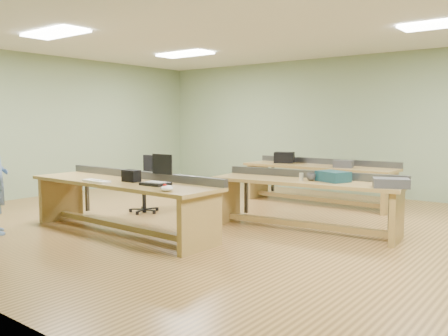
% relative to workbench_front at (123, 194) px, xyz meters
% --- Properties ---
extents(floor, '(10.00, 10.00, 0.00)m').
position_rel_workbench_front_xyz_m(floor, '(1.00, 1.46, -0.56)').
color(floor, '#A1763D').
rests_on(floor, ground).
extents(ceiling, '(10.00, 10.00, 0.00)m').
position_rel_workbench_front_xyz_m(ceiling, '(1.00, 1.46, 2.44)').
color(ceiling, silver).
rests_on(ceiling, wall_back).
extents(wall_back, '(10.00, 0.04, 3.00)m').
position_rel_workbench_front_xyz_m(wall_back, '(1.00, 5.46, 0.94)').
color(wall_back, gray).
rests_on(wall_back, floor).
extents(wall_left, '(0.04, 8.00, 3.00)m').
position_rel_workbench_front_xyz_m(wall_left, '(-4.00, 1.46, 0.94)').
color(wall_left, gray).
rests_on(wall_left, floor).
extents(fluor_panels, '(6.20, 3.50, 0.03)m').
position_rel_workbench_front_xyz_m(fluor_panels, '(1.00, 1.46, 2.41)').
color(fluor_panels, white).
rests_on(fluor_panels, ceiling).
extents(workbench_front, '(3.22, 0.89, 0.86)m').
position_rel_workbench_front_xyz_m(workbench_front, '(0.00, 0.00, 0.00)').
color(workbench_front, '#9F8243').
rests_on(workbench_front, floor).
extents(workbench_mid, '(2.84, 1.08, 0.86)m').
position_rel_workbench_front_xyz_m(workbench_mid, '(2.02, 1.69, -0.01)').
color(workbench_mid, '#9F8243').
rests_on(workbench_mid, floor).
extents(workbench_back, '(2.96, 0.80, 0.86)m').
position_rel_workbench_front_xyz_m(workbench_back, '(1.14, 3.86, -0.01)').
color(workbench_back, '#9F8243').
rests_on(workbench_back, floor).
extents(laptop_base, '(0.36, 0.30, 0.04)m').
position_rel_workbench_front_xyz_m(laptop_base, '(0.70, -0.03, 0.20)').
color(laptop_base, black).
rests_on(laptop_base, workbench_front).
extents(laptop_screen, '(0.34, 0.03, 0.27)m').
position_rel_workbench_front_xyz_m(laptop_screen, '(0.69, 0.10, 0.46)').
color(laptop_screen, black).
rests_on(laptop_screen, laptop_base).
extents(keyboard, '(0.48, 0.18, 0.03)m').
position_rel_workbench_front_xyz_m(keyboard, '(-0.17, -0.33, 0.20)').
color(keyboard, white).
rests_on(keyboard, workbench_front).
extents(trackball_mouse, '(0.17, 0.19, 0.07)m').
position_rel_workbench_front_xyz_m(trackball_mouse, '(1.21, -0.33, 0.22)').
color(trackball_mouse, white).
rests_on(trackball_mouse, workbench_front).
extents(camera_bag, '(0.25, 0.16, 0.17)m').
position_rel_workbench_front_xyz_m(camera_bag, '(0.18, 0.00, 0.27)').
color(camera_bag, black).
rests_on(camera_bag, workbench_front).
extents(task_chair, '(0.54, 0.54, 0.99)m').
position_rel_workbench_front_xyz_m(task_chair, '(-0.88, 1.26, -0.20)').
color(task_chair, black).
rests_on(task_chair, floor).
extents(parts_bin_teal, '(0.50, 0.44, 0.15)m').
position_rel_workbench_front_xyz_m(parts_bin_teal, '(2.41, 1.76, 0.26)').
color(parts_bin_teal, '#13363E').
rests_on(parts_bin_teal, workbench_mid).
extents(parts_bin_grey, '(0.52, 0.44, 0.12)m').
position_rel_workbench_front_xyz_m(parts_bin_grey, '(3.26, 1.66, 0.25)').
color(parts_bin_grey, '#353638').
rests_on(parts_bin_grey, workbench_mid).
extents(mug, '(0.16, 0.16, 0.11)m').
position_rel_workbench_front_xyz_m(mug, '(2.11, 1.67, 0.24)').
color(mug, '#353638').
rests_on(mug, workbench_mid).
extents(drinks_can, '(0.06, 0.06, 0.11)m').
position_rel_workbench_front_xyz_m(drinks_can, '(2.00, 1.59, 0.24)').
color(drinks_can, white).
rests_on(drinks_can, workbench_mid).
extents(storage_box_back, '(0.46, 0.40, 0.22)m').
position_rel_workbench_front_xyz_m(storage_box_back, '(0.35, 3.89, 0.30)').
color(storage_box_back, black).
rests_on(storage_box_back, workbench_back).
extents(tray_back, '(0.38, 0.31, 0.13)m').
position_rel_workbench_front_xyz_m(tray_back, '(1.69, 3.74, 0.25)').
color(tray_back, '#353638').
rests_on(tray_back, workbench_back).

